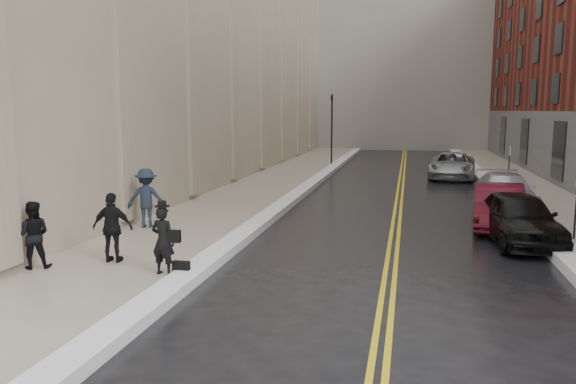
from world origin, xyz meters
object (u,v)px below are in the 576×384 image
at_px(car_silver_far, 452,165).
at_px(pedestrian_b, 147,198).
at_px(pedestrian_main, 163,241).
at_px(pedestrian_a, 33,235).
at_px(pedestrian_c, 113,228).
at_px(car_silver_near, 505,192).
at_px(car_black, 519,218).
at_px(car_maroon, 499,206).

distance_m(car_silver_far, pedestrian_b, 20.82).
distance_m(pedestrian_main, pedestrian_a, 3.40).
bearing_deg(pedestrian_c, car_silver_near, -140.52).
xyz_separation_m(car_black, car_silver_near, (0.58, 6.21, -0.05)).
bearing_deg(pedestrian_b, pedestrian_a, 69.80).
height_order(car_black, car_silver_near, car_black).
relative_size(pedestrian_a, pedestrian_c, 0.93).
height_order(pedestrian_main, pedestrian_c, pedestrian_c).
bearing_deg(pedestrian_b, pedestrian_main, 105.30).
bearing_deg(pedestrian_a, car_maroon, -170.42).
relative_size(car_maroon, pedestrian_b, 2.32).
bearing_deg(pedestrian_main, car_silver_far, -102.41).
bearing_deg(pedestrian_b, car_black, 169.29).
relative_size(car_silver_near, pedestrian_c, 2.80).
bearing_deg(pedestrian_main, car_maroon, -129.70).
bearing_deg(pedestrian_b, car_silver_far, -136.96).
distance_m(pedestrian_main, pedestrian_c, 1.91).
bearing_deg(car_silver_near, pedestrian_main, -129.07).
xyz_separation_m(pedestrian_main, pedestrian_b, (-2.89, 5.03, 0.16)).
distance_m(car_silver_far, pedestrian_a, 25.58).
bearing_deg(car_black, car_maroon, 90.11).
height_order(car_black, car_silver_far, car_black).
xyz_separation_m(car_silver_far, pedestrian_a, (-11.64, -22.78, 0.22)).
bearing_deg(car_silver_far, car_black, -81.34).
relative_size(car_silver_far, pedestrian_main, 3.38).
distance_m(car_maroon, pedestrian_a, 14.70).
xyz_separation_m(car_silver_near, pedestrian_a, (-13.00, -12.22, 0.26)).
distance_m(car_black, car_silver_near, 6.24).
bearing_deg(car_maroon, pedestrian_a, -139.45).
bearing_deg(pedestrian_b, car_silver_near, -165.27).
distance_m(car_maroon, pedestrian_b, 12.06).
xyz_separation_m(car_maroon, pedestrian_b, (-11.66, -3.06, 0.38)).
bearing_deg(car_black, pedestrian_c, -161.14).
height_order(pedestrian_b, pedestrian_c, pedestrian_b).
height_order(car_black, pedestrian_b, pedestrian_b).
height_order(car_maroon, pedestrian_main, pedestrian_main).
bearing_deg(pedestrian_main, pedestrian_c, -16.07).
distance_m(car_maroon, pedestrian_c, 12.81).
height_order(car_silver_near, pedestrian_c, pedestrian_c).
bearing_deg(car_silver_near, car_silver_far, 96.81).
xyz_separation_m(pedestrian_b, pedestrian_c, (1.15, -4.26, -0.08)).
bearing_deg(car_silver_far, car_maroon, -81.93).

